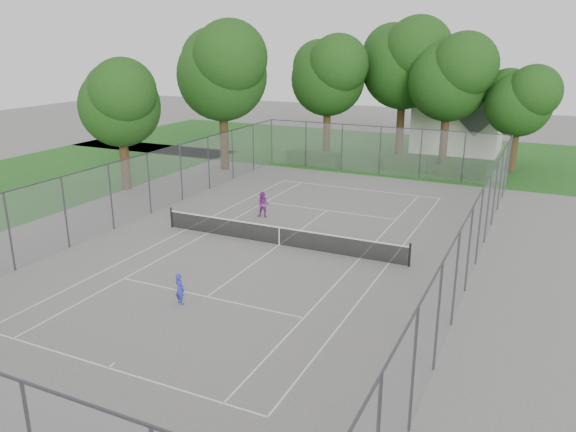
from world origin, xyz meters
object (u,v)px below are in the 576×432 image
at_px(girl_player, 180,289).
at_px(woman_player, 263,205).
at_px(tennis_net, 279,235).
at_px(house, 459,110).

height_order(girl_player, woman_player, woman_player).
distance_m(tennis_net, girl_player, 7.35).
xyz_separation_m(tennis_net, girl_player, (-0.58, -7.32, 0.10)).
relative_size(house, girl_player, 7.34).
distance_m(tennis_net, house, 28.93).
height_order(tennis_net, woman_player, woman_player).
relative_size(tennis_net, house, 1.43).
height_order(tennis_net, house, house).
bearing_deg(girl_player, house, -76.65).
xyz_separation_m(tennis_net, house, (3.70, 28.53, 3.12)).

